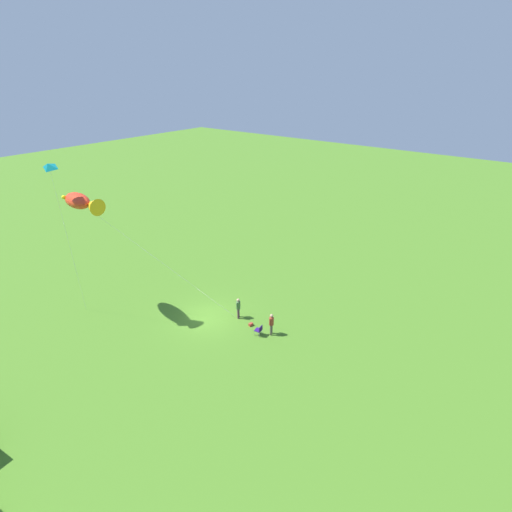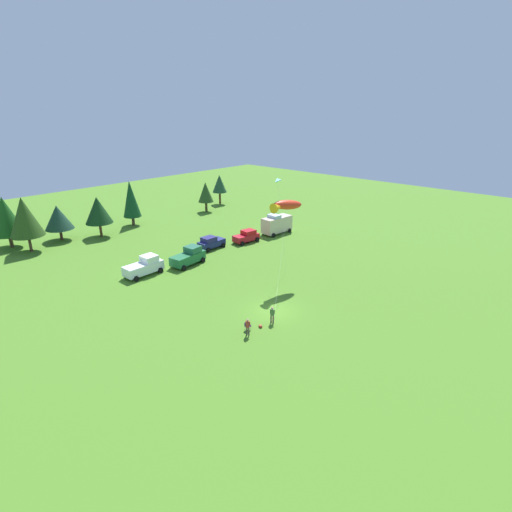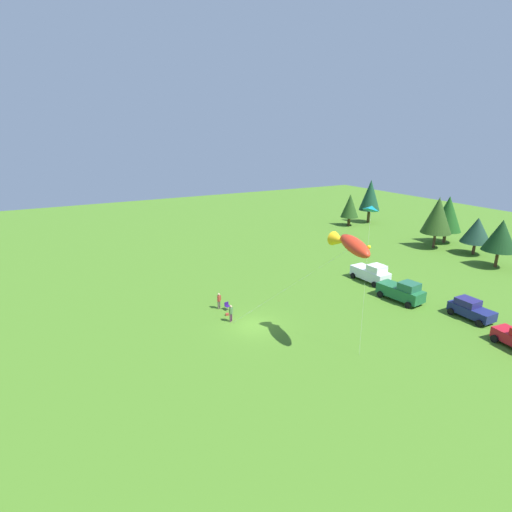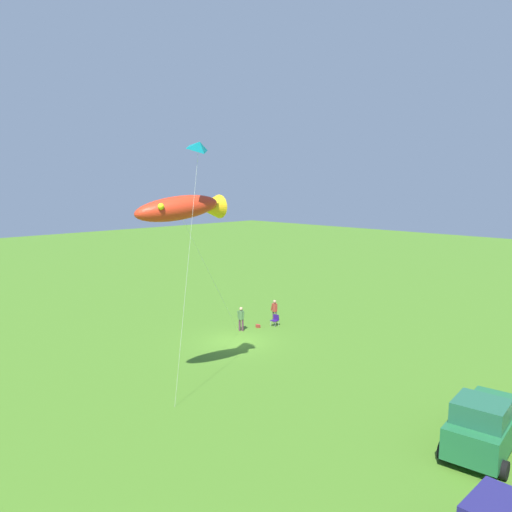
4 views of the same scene
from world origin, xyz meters
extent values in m
plane|color=#467721|center=(0.00, 0.00, 0.00)|extent=(160.00, 160.00, 0.00)
cylinder|color=#542F41|center=(-1.96, -1.44, 0.42)|extent=(0.14, 0.14, 0.85)
cylinder|color=#542F41|center=(-1.85, -1.63, 0.42)|extent=(0.14, 0.14, 0.85)
cylinder|color=#44693B|center=(-1.90, -1.54, 1.16)|extent=(0.46, 0.46, 0.62)
sphere|color=tan|center=(-1.90, -1.54, 1.62)|extent=(0.24, 0.24, 0.24)
cylinder|color=#44693B|center=(-1.95, -1.33, 1.19)|extent=(0.13, 0.14, 0.55)
cylinder|color=#44693B|center=(-1.75, -1.68, 1.19)|extent=(0.15, 0.17, 0.56)
cube|color=navy|center=(-4.49, -0.70, 0.42)|extent=(0.54, 0.54, 0.04)
cube|color=navy|center=(-4.71, -0.73, 0.62)|extent=(0.10, 0.48, 0.40)
cylinder|color=#A5A8AD|center=(-4.32, -0.47, 0.21)|extent=(0.03, 0.03, 0.42)
cylinder|color=#A5A8AD|center=(-4.26, -0.88, 0.21)|extent=(0.03, 0.03, 0.42)
cylinder|color=#A5A8AD|center=(-4.73, -0.52, 0.21)|extent=(0.03, 0.03, 0.42)
cylinder|color=#A5A8AD|center=(-4.67, -0.94, 0.21)|extent=(0.03, 0.03, 0.42)
cylinder|color=brown|center=(-5.25, -1.25, 0.42)|extent=(0.14, 0.14, 0.85)
cylinder|color=brown|center=(-5.18, -1.46, 0.42)|extent=(0.14, 0.14, 0.85)
cylinder|color=#9B3628|center=(-5.22, -1.36, 1.16)|extent=(0.44, 0.44, 0.62)
sphere|color=tan|center=(-5.22, -1.36, 1.62)|extent=(0.24, 0.24, 0.24)
cylinder|color=#9B3628|center=(-5.23, -1.15, 1.19)|extent=(0.12, 0.12, 0.55)
cylinder|color=#9B3628|center=(-5.09, -1.52, 1.19)|extent=(0.15, 0.21, 0.56)
cube|color=#A03327|center=(-3.35, -1.28, 0.11)|extent=(0.28, 0.36, 0.22)
cube|color=white|center=(-3.79, 18.33, 0.94)|extent=(5.06, 2.16, 1.20)
cube|color=white|center=(-2.79, 18.36, 1.94)|extent=(1.86, 1.90, 0.80)
cylinder|color=black|center=(-2.03, 19.48, 0.34)|extent=(0.69, 0.24, 0.68)
cylinder|color=black|center=(-1.96, 17.30, 0.34)|extent=(0.69, 0.24, 0.68)
cylinder|color=black|center=(-5.62, 19.36, 0.34)|extent=(0.69, 0.24, 0.68)
cylinder|color=black|center=(-5.56, 17.18, 0.34)|extent=(0.69, 0.24, 0.68)
cube|color=#206538|center=(2.23, 16.98, 0.94)|extent=(5.20, 2.57, 1.20)
cube|color=#225E41|center=(3.23, 17.09, 1.94)|extent=(2.00, 2.04, 0.80)
cylinder|color=black|center=(3.89, 18.27, 0.34)|extent=(0.70, 0.30, 0.68)
cylinder|color=black|center=(4.15, 16.10, 0.34)|extent=(0.70, 0.30, 0.68)
cylinder|color=black|center=(0.32, 17.85, 0.34)|extent=(0.70, 0.30, 0.68)
cylinder|color=black|center=(0.57, 15.68, 0.34)|extent=(0.70, 0.30, 0.68)
cube|color=navy|center=(8.82, 19.63, 0.79)|extent=(4.21, 1.82, 0.90)
cube|color=navy|center=(8.32, 19.63, 1.56)|extent=(2.01, 1.67, 0.65)
cylinder|color=black|center=(7.31, 18.65, 0.34)|extent=(0.68, 0.22, 0.68)
cylinder|color=black|center=(7.32, 20.63, 0.34)|extent=(0.68, 0.22, 0.68)
cylinder|color=black|center=(10.33, 18.63, 0.34)|extent=(0.68, 0.22, 0.68)
cylinder|color=black|center=(10.34, 20.61, 0.34)|extent=(0.68, 0.22, 0.68)
cube|color=#B51522|center=(14.44, 17.82, 0.79)|extent=(4.40, 2.33, 0.90)
cube|color=red|center=(14.94, 17.75, 1.56)|extent=(2.20, 1.90, 0.65)
cylinder|color=black|center=(16.07, 18.60, 0.34)|extent=(0.70, 0.31, 0.68)
cylinder|color=black|center=(15.81, 16.64, 0.34)|extent=(0.70, 0.31, 0.68)
cylinder|color=black|center=(13.07, 18.99, 0.34)|extent=(0.70, 0.31, 0.68)
cylinder|color=black|center=(12.81, 17.03, 0.34)|extent=(0.70, 0.31, 0.68)
cube|color=beige|center=(21.32, 17.26, 1.59)|extent=(5.53, 2.55, 2.50)
cube|color=silver|center=(20.68, 17.31, 3.09)|extent=(1.53, 2.11, 0.50)
cylinder|color=black|center=(19.30, 16.21, 0.34)|extent=(0.69, 0.26, 0.68)
cylinder|color=black|center=(19.46, 18.58, 0.34)|extent=(0.69, 0.26, 0.68)
cylinder|color=black|center=(23.18, 15.95, 0.34)|extent=(0.69, 0.26, 0.68)
cylinder|color=black|center=(23.34, 18.32, 0.34)|extent=(0.69, 0.26, 0.68)
cylinder|color=brown|center=(-11.47, 42.44, 1.01)|extent=(0.52, 0.52, 2.01)
cone|color=#184C17|center=(-11.47, 42.44, 4.91)|extent=(4.69, 4.69, 5.79)
cylinder|color=#4F3525|center=(-10.19, 38.23, 1.21)|extent=(0.40, 0.40, 2.42)
cone|color=#284717|center=(-10.19, 38.23, 5.28)|extent=(4.66, 4.66, 5.71)
cylinder|color=brown|center=(-4.83, 40.38, 0.92)|extent=(0.43, 0.43, 1.85)
cone|color=#193A2A|center=(-4.83, 40.38, 3.75)|extent=(4.34, 4.34, 3.79)
cylinder|color=#533420|center=(0.40, 37.45, 1.16)|extent=(0.41, 0.41, 2.31)
cone|color=#133616|center=(0.40, 37.45, 4.46)|extent=(4.31, 4.31, 4.30)
cylinder|color=#49342A|center=(7.60, 39.48, 0.81)|extent=(0.51, 0.51, 1.62)
cone|color=#113F1E|center=(7.60, 39.48, 4.81)|extent=(3.12, 3.12, 6.37)
cylinder|color=#454020|center=(23.09, 37.41, 1.01)|extent=(0.50, 0.50, 2.02)
cone|color=#24461B|center=(23.09, 37.41, 4.00)|extent=(3.06, 3.06, 3.96)
cylinder|color=#54321B|center=(29.66, 40.44, 1.29)|extent=(0.46, 0.46, 2.59)
cone|color=#22472A|center=(29.66, 40.44, 4.47)|extent=(3.09, 3.09, 3.76)
ellipsoid|color=red|center=(7.88, 4.57, 9.28)|extent=(4.44, 2.27, 1.61)
cone|color=yellow|center=(6.02, 4.57, 9.28)|extent=(1.45, 1.19, 1.19)
sphere|color=yellow|center=(9.02, 4.94, 9.41)|extent=(0.29, 0.29, 0.29)
cylinder|color=silver|center=(3.13, 1.54, 4.64)|extent=(9.51, 6.07, 9.28)
cylinder|color=#4C3823|center=(-1.61, -1.49, 0.00)|extent=(0.04, 0.04, 0.01)
pyramid|color=#0D838D|center=(7.74, 6.16, 12.05)|extent=(1.19, 0.94, 0.63)
cylinder|color=silver|center=(8.24, 5.64, 5.94)|extent=(0.98, 0.90, 11.88)
cylinder|color=#4C3823|center=(8.73, 5.20, 0.00)|extent=(0.04, 0.04, 0.01)
camera|label=1|loc=(-19.16, 18.59, 17.92)|focal=28.00mm
camera|label=2|loc=(-28.53, -23.87, 20.12)|focal=28.00mm
camera|label=3|loc=(30.22, -16.28, 17.58)|focal=28.00mm
camera|label=4|loc=(21.72, 23.65, 10.38)|focal=35.00mm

